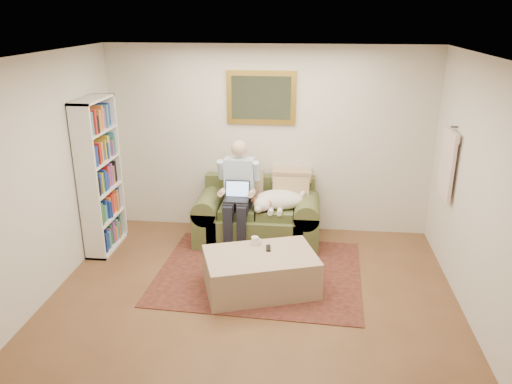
% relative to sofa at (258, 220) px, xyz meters
% --- Properties ---
extents(room_shell, '(4.51, 5.00, 2.61)m').
position_rel_sofa_xyz_m(room_shell, '(0.10, -1.69, 1.01)').
color(room_shell, brown).
rests_on(room_shell, ground).
extents(rug, '(2.51, 2.04, 0.01)m').
position_rel_sofa_xyz_m(rug, '(0.12, -0.93, -0.28)').
color(rug, '#321416').
rests_on(rug, room_shell).
extents(sofa, '(1.67, 0.85, 1.00)m').
position_rel_sofa_xyz_m(sofa, '(0.00, 0.00, 0.00)').
color(sofa, '#434E29').
rests_on(sofa, room_shell).
extents(seated_man, '(0.55, 0.79, 1.41)m').
position_rel_sofa_xyz_m(seated_man, '(-0.25, -0.15, 0.41)').
color(seated_man, '#8CB7D8').
rests_on(seated_man, sofa).
extents(laptop, '(0.32, 0.26, 0.23)m').
position_rel_sofa_xyz_m(laptop, '(-0.25, -0.22, 0.45)').
color(laptop, black).
rests_on(laptop, seated_man).
extents(sleeping_dog, '(0.69, 0.43, 0.26)m').
position_rel_sofa_xyz_m(sleeping_dog, '(0.30, -0.08, 0.35)').
color(sleeping_dog, white).
rests_on(sleeping_dog, sofa).
extents(ottoman, '(1.40, 1.13, 0.44)m').
position_rel_sofa_xyz_m(ottoman, '(0.17, -1.32, -0.07)').
color(ottoman, tan).
rests_on(ottoman, room_shell).
extents(coffee_mug, '(0.08, 0.08, 0.10)m').
position_rel_sofa_xyz_m(coffee_mug, '(0.08, -1.08, 0.21)').
color(coffee_mug, white).
rests_on(coffee_mug, ottoman).
extents(tv_remote, '(0.07, 0.15, 0.02)m').
position_rel_sofa_xyz_m(tv_remote, '(0.25, -1.17, 0.17)').
color(tv_remote, black).
rests_on(tv_remote, ottoman).
extents(bookshelf, '(0.28, 0.80, 2.00)m').
position_rel_sofa_xyz_m(bookshelf, '(-2.00, -0.44, 0.71)').
color(bookshelf, white).
rests_on(bookshelf, room_shell).
extents(wall_mirror, '(0.94, 0.04, 0.72)m').
position_rel_sofa_xyz_m(wall_mirror, '(0.00, 0.43, 1.61)').
color(wall_mirror, gold).
rests_on(wall_mirror, room_shell).
extents(hanging_shirt, '(0.06, 0.52, 0.90)m').
position_rel_sofa_xyz_m(hanging_shirt, '(2.29, -0.44, 1.06)').
color(hanging_shirt, beige).
rests_on(hanging_shirt, room_shell).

